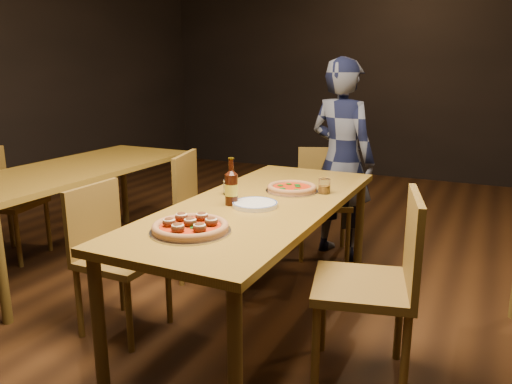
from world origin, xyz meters
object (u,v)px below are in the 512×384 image
at_px(chair_main_e, 363,284).
at_px(diner, 342,160).
at_px(pizza_margherita, 292,188).
at_px(plate_stack, 255,204).
at_px(pizza_meatball, 190,227).
at_px(water_glass, 229,187).
at_px(amber_glass, 324,186).
at_px(chair_end, 324,202).
at_px(chair_main_sw, 214,215).
at_px(chair_nbr_left, 11,202).
at_px(beer_bottle, 231,188).
at_px(table_main, 260,214).
at_px(chair_main_nw, 122,258).
at_px(table_left, 74,176).

xyz_separation_m(chair_main_e, diner, (-0.57, 1.57, 0.29)).
height_order(chair_main_e, pizza_margherita, chair_main_e).
bearing_deg(plate_stack, pizza_margherita, 82.26).
height_order(pizza_meatball, plate_stack, pizza_meatball).
relative_size(water_glass, diner, 0.06).
bearing_deg(amber_glass, chair_end, 107.58).
relative_size(chair_main_sw, diner, 0.60).
bearing_deg(water_glass, chair_nbr_left, 178.39).
distance_m(pizza_meatball, beer_bottle, 0.50).
bearing_deg(chair_main_e, table_main, -124.79).
bearing_deg(pizza_margherita, chair_nbr_left, -175.70).
xyz_separation_m(chair_main_sw, beer_bottle, (0.47, -0.60, 0.37)).
distance_m(chair_main_e, diner, 1.69).
bearing_deg(chair_main_nw, water_glass, -42.50).
bearing_deg(chair_main_e, beer_bottle, -113.80).
height_order(chair_main_e, beer_bottle, beer_bottle).
xyz_separation_m(pizza_meatball, water_glass, (-0.17, 0.68, 0.02)).
height_order(pizza_meatball, water_glass, water_glass).
bearing_deg(chair_main_sw, water_glass, -153.58).
distance_m(chair_main_nw, chair_main_e, 1.33).
relative_size(table_main, chair_main_sw, 2.13).
height_order(table_left, chair_main_sw, chair_main_sw).
bearing_deg(chair_main_sw, diner, -53.29).
xyz_separation_m(table_left, chair_main_e, (2.36, -0.55, -0.19)).
bearing_deg(table_main, amber_glass, 53.44).
bearing_deg(plate_stack, beer_bottle, -169.70).
bearing_deg(plate_stack, water_glass, 145.90).
distance_m(pizza_meatball, plate_stack, 0.52).
relative_size(plate_stack, amber_glass, 2.78).
height_order(table_main, chair_main_e, chair_main_e).
distance_m(chair_main_e, plate_stack, 0.72).
distance_m(table_main, water_glass, 0.28).
relative_size(chair_main_sw, plate_stack, 3.83).
xyz_separation_m(table_main, chair_main_sw, (-0.59, 0.48, -0.21)).
relative_size(table_main, chair_nbr_left, 2.22).
distance_m(chair_end, water_glass, 1.24).
bearing_deg(chair_main_sw, amber_glass, -113.37).
distance_m(chair_main_sw, water_glass, 0.62).
height_order(pizza_margherita, plate_stack, pizza_margherita).
bearing_deg(table_left, chair_main_e, -13.18).
bearing_deg(chair_main_sw, table_main, -143.82).
height_order(chair_nbr_left, plate_stack, chair_nbr_left).
relative_size(chair_main_e, plate_stack, 3.98).
distance_m(chair_main_sw, chair_main_e, 1.44).
xyz_separation_m(beer_bottle, amber_glass, (0.38, 0.46, -0.05)).
xyz_separation_m(table_main, pizza_meatball, (-0.07, -0.60, 0.10)).
xyz_separation_m(chair_main_nw, chair_main_e, (1.33, 0.14, 0.05)).
height_order(chair_main_sw, chair_end, chair_main_sw).
bearing_deg(table_main, water_glass, 161.56).
height_order(chair_main_sw, plate_stack, chair_main_sw).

